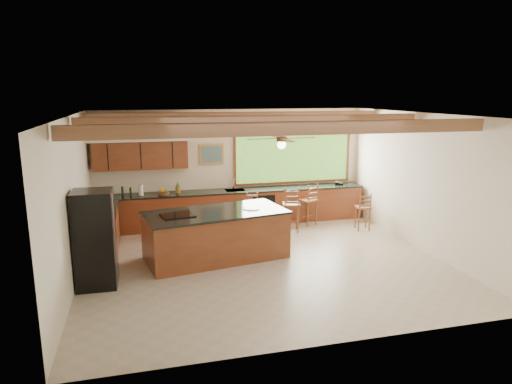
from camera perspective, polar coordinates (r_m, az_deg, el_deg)
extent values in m
plane|color=#BFB59E|center=(9.50, 1.05, -8.78)|extent=(7.20, 7.20, 0.00)
cube|color=silver|center=(12.18, -3.00, 3.23)|extent=(7.20, 0.04, 3.00)
cube|color=silver|center=(6.11, 9.29, -6.16)|extent=(7.20, 0.04, 3.00)
cube|color=silver|center=(8.84, -22.03, -1.14)|extent=(0.04, 6.50, 3.00)
cube|color=silver|center=(10.60, 20.20, 1.12)|extent=(0.04, 6.50, 3.00)
cube|color=#976C4B|center=(8.87, 1.13, 9.61)|extent=(7.20, 6.50, 0.04)
cube|color=#9A684D|center=(7.36, 4.49, 7.93)|extent=(7.10, 0.15, 0.22)
cube|color=#9A684D|center=(9.36, 0.29, 8.89)|extent=(7.10, 0.15, 0.22)
cube|color=#9A684D|center=(11.11, -2.09, 9.42)|extent=(7.10, 0.15, 0.22)
cube|color=brown|center=(11.70, -14.22, 4.48)|extent=(2.30, 0.35, 0.70)
cube|color=white|center=(11.57, -14.38, 7.38)|extent=(2.60, 0.50, 0.48)
cylinder|color=#FFEABF|center=(11.61, -17.79, 6.05)|extent=(0.10, 0.10, 0.01)
cylinder|color=#FFEABF|center=(11.61, -10.84, 6.42)|extent=(0.10, 0.10, 0.01)
cube|color=#88BF44|center=(12.57, 4.65, 4.27)|extent=(3.20, 0.04, 1.30)
cube|color=#BF813A|center=(12.00, -5.57, 4.74)|extent=(0.64, 0.03, 0.54)
cube|color=#396856|center=(11.98, -5.56, 4.73)|extent=(0.54, 0.01, 0.44)
cube|color=brown|center=(12.07, -2.62, -1.99)|extent=(7.00, 0.65, 0.88)
cube|color=black|center=(11.96, -2.65, 0.14)|extent=(7.04, 0.69, 0.04)
cube|color=brown|center=(10.37, -18.76, -5.06)|extent=(0.65, 2.35, 0.88)
cube|color=black|center=(10.24, -18.94, -2.60)|extent=(0.69, 2.39, 0.04)
cube|color=black|center=(11.92, 1.00, -2.26)|extent=(0.60, 0.02, 0.78)
cube|color=silver|center=(11.96, -2.65, 0.17)|extent=(0.50, 0.38, 0.03)
cylinder|color=silver|center=(12.12, -2.85, 1.12)|extent=(0.03, 0.03, 0.30)
cylinder|color=silver|center=(12.00, -2.76, 1.64)|extent=(0.03, 0.20, 0.03)
cylinder|color=white|center=(11.60, -14.19, 0.20)|extent=(0.11, 0.11, 0.28)
cylinder|color=#183C19|center=(11.88, -16.37, 0.17)|extent=(0.06, 0.06, 0.21)
cylinder|color=#183C19|center=(11.79, -15.42, 0.09)|extent=(0.05, 0.05, 0.19)
cube|color=black|center=(12.84, 10.34, 1.11)|extent=(0.27, 0.24, 0.10)
cube|color=brown|center=(9.63, -5.04, -5.48)|extent=(3.04, 1.79, 0.97)
cube|color=black|center=(9.49, -5.10, -2.57)|extent=(3.09, 1.84, 0.04)
cube|color=black|center=(9.26, -9.77, -2.88)|extent=(0.71, 0.61, 0.02)
cylinder|color=white|center=(9.67, -0.59, -2.06)|extent=(0.35, 0.35, 0.02)
cube|color=black|center=(8.60, -19.49, -5.58)|extent=(0.70, 0.69, 1.76)
cube|color=silver|center=(8.58, -17.20, -5.48)|extent=(0.02, 0.05, 1.62)
cube|color=brown|center=(11.67, -0.50, -1.73)|extent=(0.42, 0.42, 0.04)
cylinder|color=brown|center=(11.59, -0.99, -3.38)|extent=(0.03, 0.03, 0.57)
cylinder|color=brown|center=(11.65, 0.33, -3.29)|extent=(0.03, 0.03, 0.57)
cylinder|color=brown|center=(11.85, -1.30, -3.03)|extent=(0.03, 0.03, 0.57)
cylinder|color=brown|center=(11.91, -0.01, -2.95)|extent=(0.03, 0.03, 0.57)
cube|color=brown|center=(11.41, 4.41, -1.52)|extent=(0.50, 0.50, 0.04)
cylinder|color=brown|center=(11.30, 3.86, -3.54)|extent=(0.04, 0.04, 0.68)
cylinder|color=brown|center=(11.40, 5.43, -3.42)|extent=(0.04, 0.04, 0.68)
cylinder|color=brown|center=(11.60, 3.36, -3.11)|extent=(0.04, 0.04, 0.68)
cylinder|color=brown|center=(11.70, 4.89, -3.00)|extent=(0.04, 0.04, 0.68)
cube|color=brown|center=(11.83, 13.23, -1.85)|extent=(0.40, 0.40, 0.04)
cylinder|color=brown|center=(11.73, 12.87, -3.50)|extent=(0.03, 0.03, 0.57)
cylinder|color=brown|center=(11.85, 14.06, -3.39)|extent=(0.03, 0.03, 0.57)
cylinder|color=brown|center=(11.96, 12.27, -3.16)|extent=(0.03, 0.03, 0.57)
cylinder|color=brown|center=(12.09, 13.44, -3.05)|extent=(0.03, 0.03, 0.57)
cube|color=brown|center=(12.00, 6.51, -1.01)|extent=(0.53, 0.53, 0.04)
cylinder|color=brown|center=(11.89, 6.03, -2.84)|extent=(0.04, 0.04, 0.65)
cylinder|color=brown|center=(12.00, 7.44, -2.74)|extent=(0.04, 0.04, 0.65)
cylinder|color=brown|center=(12.17, 5.52, -2.47)|extent=(0.04, 0.04, 0.65)
cylinder|color=brown|center=(12.28, 6.90, -2.37)|extent=(0.04, 0.04, 0.65)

